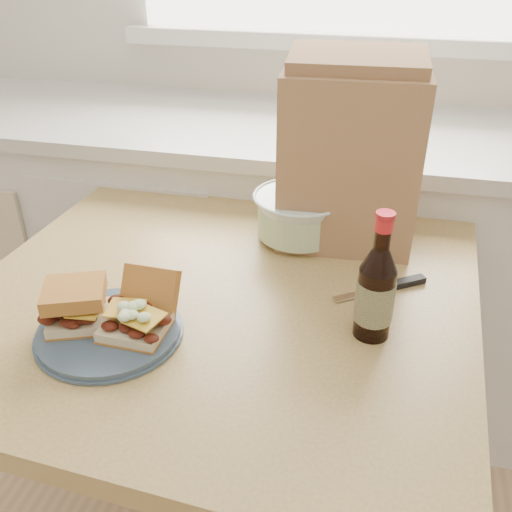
% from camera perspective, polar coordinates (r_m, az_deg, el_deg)
% --- Properties ---
extents(cabinet_run, '(2.50, 0.64, 0.94)m').
position_cam_1_polar(cabinet_run, '(1.90, 4.87, -0.53)').
color(cabinet_run, white).
rests_on(cabinet_run, ground).
extents(dining_table, '(1.04, 1.04, 0.82)m').
position_cam_1_polar(dining_table, '(1.23, -2.96, -7.37)').
color(dining_table, tan).
rests_on(dining_table, ground).
extents(plate, '(0.25, 0.25, 0.02)m').
position_cam_1_polar(plate, '(1.04, -14.46, -7.32)').
color(plate, '#3C4E61').
rests_on(plate, dining_table).
extents(sandwich_left, '(0.13, 0.13, 0.08)m').
position_cam_1_polar(sandwich_left, '(1.04, -17.53, -4.66)').
color(sandwich_left, beige).
rests_on(sandwich_left, plate).
extents(sandwich_right, '(0.11, 0.15, 0.09)m').
position_cam_1_polar(sandwich_right, '(1.02, -11.55, -5.37)').
color(sandwich_right, beige).
rests_on(sandwich_right, plate).
extents(coleslaw_bowl, '(0.21, 0.21, 0.21)m').
position_cam_1_polar(coleslaw_bowl, '(1.29, 4.34, 3.88)').
color(coleslaw_bowl, silver).
rests_on(coleslaw_bowl, dining_table).
extents(beer_bottle, '(0.07, 0.07, 0.24)m').
position_cam_1_polar(beer_bottle, '(0.99, 11.88, -3.48)').
color(beer_bottle, black).
rests_on(beer_bottle, dining_table).
extents(knife, '(0.18, 0.13, 0.01)m').
position_cam_1_polar(knife, '(1.17, 13.77, -2.83)').
color(knife, silver).
rests_on(knife, dining_table).
extents(paper_bag, '(0.30, 0.20, 0.38)m').
position_cam_1_polar(paper_bag, '(1.25, 9.29, 9.39)').
color(paper_bag, '#AB8152').
rests_on(paper_bag, dining_table).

